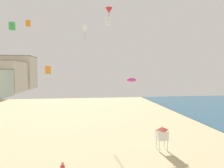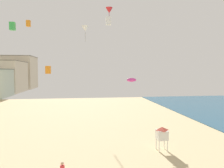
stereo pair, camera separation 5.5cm
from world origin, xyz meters
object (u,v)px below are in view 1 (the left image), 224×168
at_px(kite_red_delta, 109,11).
at_px(kite_orange_box_2, 28,23).
at_px(kite_white_delta, 85,29).
at_px(kite_magenta_parafoil_2, 131,80).
at_px(lifeguard_stand, 162,133).
at_px(kite_white_box, 108,21).
at_px(kite_green_box, 12,26).
at_px(kite_orange_box, 48,70).

xyz_separation_m(kite_red_delta, kite_orange_box_2, (-17.15, -0.86, -3.54)).
height_order(kite_red_delta, kite_white_delta, kite_red_delta).
height_order(kite_red_delta, kite_magenta_parafoil_2, kite_red_delta).
relative_size(lifeguard_stand, kite_white_box, 1.60).
distance_m(kite_red_delta, kite_orange_box_2, 17.53).
bearing_deg(kite_magenta_parafoil_2, kite_white_delta, 110.67).
bearing_deg(kite_red_delta, kite_orange_box_2, -177.13).
bearing_deg(lifeguard_stand, kite_green_box, 128.88).
distance_m(kite_white_box, kite_orange_box_2, 16.79).
relative_size(kite_white_delta, kite_green_box, 2.28).
bearing_deg(kite_orange_box, kite_white_box, 65.37).
relative_size(kite_red_delta, kite_green_box, 2.38).
height_order(kite_red_delta, kite_green_box, kite_red_delta).
bearing_deg(kite_green_box, lifeguard_stand, -45.11).
xyz_separation_m(kite_red_delta, kite_white_delta, (-5.36, -2.35, -4.61)).
height_order(kite_orange_box_2, kite_white_delta, kite_orange_box_2).
bearing_deg(kite_red_delta, kite_orange_box, -112.14).
bearing_deg(kite_green_box, kite_magenta_parafoil_2, -34.94).
distance_m(kite_orange_box_2, kite_green_box, 4.76).
distance_m(kite_orange_box_2, kite_magenta_parafoil_2, 27.88).
xyz_separation_m(kite_red_delta, kite_white_box, (-0.69, -4.17, -3.26)).
xyz_separation_m(lifeguard_stand, kite_orange_box, (-12.12, 2.87, 6.78)).
xyz_separation_m(kite_white_box, kite_white_delta, (-4.67, 1.82, -1.35)).
bearing_deg(kite_orange_box, kite_magenta_parafoil_2, 24.57).
bearing_deg(kite_white_delta, kite_white_box, -21.32).
relative_size(kite_orange_box_2, kite_magenta_parafoil_2, 0.94).
bearing_deg(kite_green_box, kite_white_box, 2.43).
xyz_separation_m(kite_orange_box, kite_magenta_parafoil_2, (10.53, 4.81, -1.35)).
distance_m(kite_red_delta, kite_green_box, 20.34).
distance_m(kite_white_delta, kite_green_box, 13.97).
bearing_deg(kite_orange_box_2, kite_green_box, -115.27).
distance_m(lifeguard_stand, kite_red_delta, 33.49).
distance_m(kite_green_box, kite_magenta_parafoil_2, 26.25).
xyz_separation_m(kite_white_box, kite_magenta_parafoil_2, (1.57, -14.73, -11.53)).
bearing_deg(kite_white_delta, kite_magenta_parafoil_2, -69.33).
bearing_deg(kite_orange_box, kite_green_box, 116.69).
xyz_separation_m(kite_red_delta, kite_green_box, (-19.08, -4.95, -5.00)).
xyz_separation_m(lifeguard_stand, kite_white_delta, (-7.83, 24.24, 15.61)).
distance_m(kite_red_delta, kite_white_box, 5.34).
distance_m(lifeguard_stand, kite_orange_box, 14.18).
distance_m(kite_orange_box, kite_white_delta, 23.51).
bearing_deg(kite_orange_box, kite_red_delta, 67.86).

